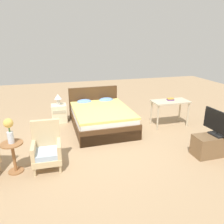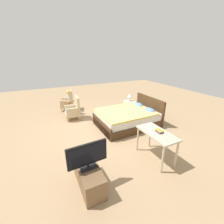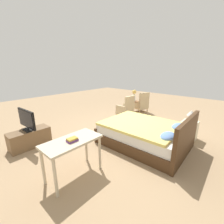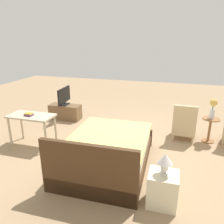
% 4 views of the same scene
% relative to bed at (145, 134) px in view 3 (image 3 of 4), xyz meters
% --- Properties ---
extents(ground_plane, '(16.00, 16.00, 0.00)m').
position_rel_bed_xyz_m(ground_plane, '(-0.13, -1.02, -0.30)').
color(ground_plane, '#A38460').
extents(bed, '(1.59, 2.16, 0.96)m').
position_rel_bed_xyz_m(bed, '(0.00, 0.00, 0.00)').
color(bed, '#472D19').
rests_on(bed, ground_plane).
extents(armchair_by_window_left, '(0.67, 0.67, 0.92)m').
position_rel_bed_xyz_m(armchair_by_window_left, '(-2.63, -1.69, 0.08)').
color(armchair_by_window_left, '#CCB284').
rests_on(armchair_by_window_left, ground_plane).
extents(armchair_by_window_right, '(0.55, 0.55, 0.92)m').
position_rel_bed_xyz_m(armchair_by_window_right, '(-1.45, -1.69, 0.08)').
color(armchair_by_window_right, '#CCB284').
rests_on(armchair_by_window_right, ground_plane).
extents(side_table, '(0.40, 0.40, 0.61)m').
position_rel_bed_xyz_m(side_table, '(-2.05, -1.72, 0.08)').
color(side_table, '#936038').
rests_on(side_table, ground_plane).
extents(flower_vase, '(0.17, 0.17, 0.48)m').
position_rel_bed_xyz_m(flower_vase, '(-2.05, -1.72, 0.60)').
color(flower_vase, silver).
rests_on(flower_vase, side_table).
extents(nightstand, '(0.44, 0.41, 0.53)m').
position_rel_bed_xyz_m(nightstand, '(-1.12, 0.75, -0.03)').
color(nightstand, beige).
rests_on(nightstand, ground_plane).
extents(table_lamp, '(0.22, 0.22, 0.33)m').
position_rel_bed_xyz_m(table_lamp, '(-1.12, 0.76, 0.45)').
color(table_lamp, silver).
rests_on(table_lamp, nightstand).
extents(tv_stand, '(0.96, 0.40, 0.46)m').
position_rel_bed_xyz_m(tv_stand, '(2.04, -2.17, -0.07)').
color(tv_stand, brown).
rests_on(tv_stand, ground_plane).
extents(tv_flatscreen, '(0.22, 0.78, 0.53)m').
position_rel_bed_xyz_m(tv_flatscreen, '(2.04, -2.17, 0.44)').
color(tv_flatscreen, black).
rests_on(tv_flatscreen, tv_stand).
extents(vanity_desk, '(1.04, 0.52, 0.74)m').
position_rel_bed_xyz_m(vanity_desk, '(1.93, -0.39, 0.33)').
color(vanity_desk, beige).
rests_on(vanity_desk, ground_plane).
extents(book_stack, '(0.19, 0.14, 0.06)m').
position_rel_bed_xyz_m(book_stack, '(1.95, -0.35, 0.47)').
color(book_stack, '#66387A').
rests_on(book_stack, vanity_desk).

